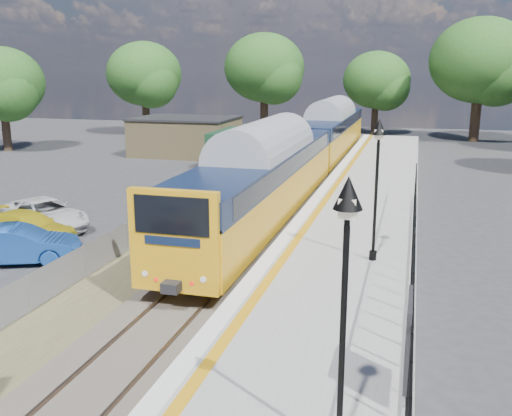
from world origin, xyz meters
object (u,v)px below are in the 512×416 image
at_px(victorian_lamp_south, 346,255).
at_px(car_yellow, 28,228).
at_px(speed_sign, 141,218).
at_px(train, 307,147).
at_px(car_white, 45,214).
at_px(victorian_lamp_north, 378,157).
at_px(car_blue, 18,245).

bearing_deg(victorian_lamp_south, car_yellow, 142.18).
bearing_deg(victorian_lamp_south, speed_sign, 131.59).
height_order(train, car_yellow, train).
distance_m(victorian_lamp_south, car_white, 20.11).
bearing_deg(car_yellow, speed_sign, -96.72).
xyz_separation_m(victorian_lamp_south, speed_sign, (-8.00, 9.01, -2.29)).
xyz_separation_m(victorian_lamp_south, victorian_lamp_north, (-0.20, 10.00, 0.00)).
relative_size(victorian_lamp_north, car_yellow, 1.03).
bearing_deg(speed_sign, victorian_lamp_south, -66.29).
distance_m(victorian_lamp_north, car_white, 15.39).
height_order(speed_sign, car_white, speed_sign).
bearing_deg(car_yellow, car_white, 28.84).
relative_size(victorian_lamp_south, car_blue, 1.07).
bearing_deg(car_blue, victorian_lamp_south, -146.99).
bearing_deg(car_yellow, car_blue, -139.40).
distance_m(victorian_lamp_north, speed_sign, 8.19).
bearing_deg(car_white, car_yellow, -135.29).
xyz_separation_m(victorian_lamp_south, train, (-5.50, 26.45, -1.96)).
relative_size(speed_sign, car_blue, 0.68).
bearing_deg(train, car_white, -124.92).
relative_size(victorian_lamp_south, train, 0.11).
height_order(train, car_white, train).
bearing_deg(victorian_lamp_north, car_yellow, 175.85).
height_order(victorian_lamp_south, victorian_lamp_north, same).
bearing_deg(car_yellow, victorian_lamp_south, -116.62).
xyz_separation_m(speed_sign, car_blue, (-4.93, -0.24, -1.30)).
distance_m(speed_sign, car_yellow, 6.65).
bearing_deg(victorian_lamp_north, car_blue, -174.49).
distance_m(train, car_white, 16.41).
bearing_deg(speed_sign, victorian_lamp_north, -10.67).
relative_size(victorian_lamp_south, car_yellow, 1.03).
bearing_deg(car_blue, speed_sign, -110.04).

